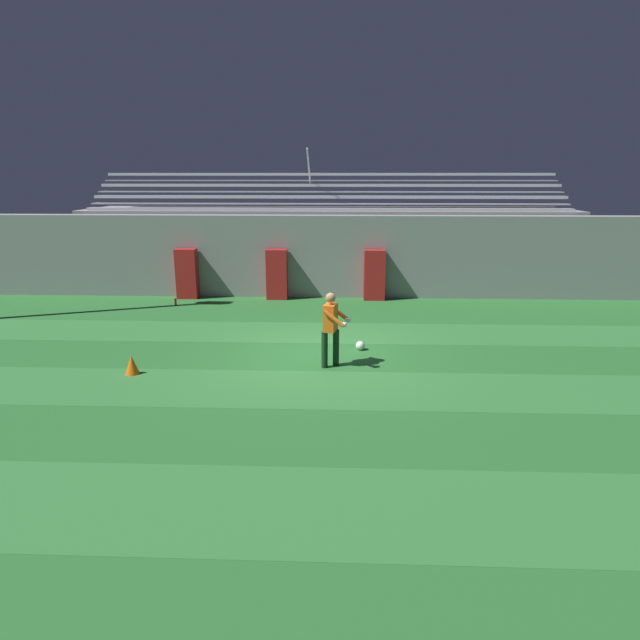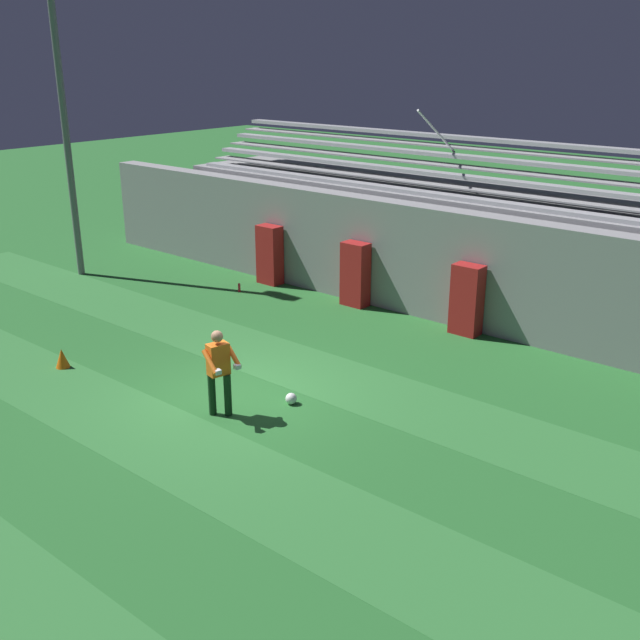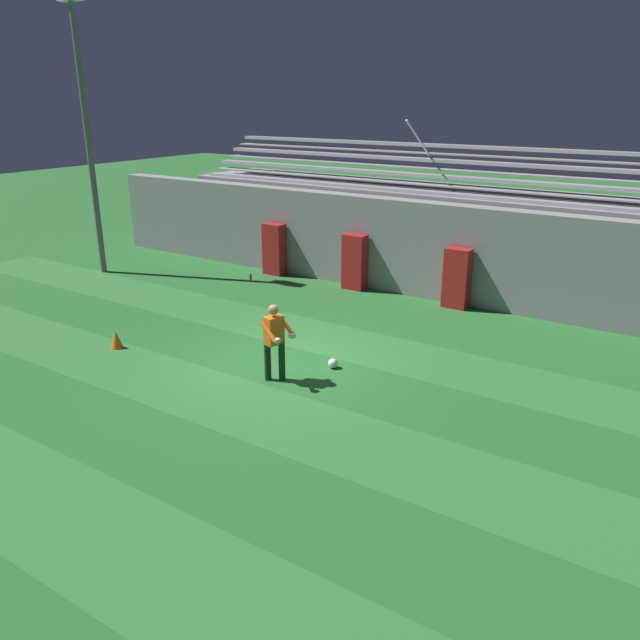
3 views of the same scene
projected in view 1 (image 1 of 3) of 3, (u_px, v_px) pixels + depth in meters
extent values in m
plane|color=#286B2D|center=(318.00, 355.00, 12.62)|extent=(80.00, 80.00, 0.00)
cube|color=#337A38|center=(298.00, 508.00, 6.83)|extent=(28.00, 1.97, 0.01)
cube|color=#337A38|center=(314.00, 389.00, 10.64)|extent=(28.00, 1.97, 0.01)
cube|color=#337A38|center=(321.00, 332.00, 14.45)|extent=(28.00, 1.97, 0.01)
cube|color=gray|center=(326.00, 256.00, 18.52)|extent=(24.00, 0.60, 2.80)
cube|color=#B21E1E|center=(277.00, 274.00, 18.20)|extent=(0.70, 0.44, 1.70)
cube|color=#B21E1E|center=(374.00, 275.00, 18.07)|extent=(0.70, 0.44, 1.70)
cube|color=#B21E1E|center=(187.00, 274.00, 18.32)|extent=(0.70, 0.44, 1.70)
cube|color=gray|center=(328.00, 247.00, 20.44)|extent=(18.00, 3.20, 2.90)
cube|color=#B7B7BC|center=(327.00, 209.00, 18.84)|extent=(17.10, 0.36, 0.10)
cube|color=gray|center=(327.00, 216.00, 18.71)|extent=(17.10, 0.60, 0.04)
cube|color=#B7B7BC|center=(327.00, 197.00, 19.41)|extent=(17.10, 0.36, 0.10)
cube|color=gray|center=(327.00, 204.00, 19.28)|extent=(17.10, 0.60, 0.04)
cube|color=#B7B7BC|center=(328.00, 185.00, 19.98)|extent=(17.10, 0.36, 0.10)
cube|color=gray|center=(328.00, 192.00, 19.85)|extent=(17.10, 0.60, 0.04)
cube|color=#B7B7BC|center=(328.00, 174.00, 20.55)|extent=(17.10, 0.36, 0.10)
cube|color=gray|center=(328.00, 180.00, 20.42)|extent=(17.10, 0.60, 0.04)
cylinder|color=#B7B7BC|center=(309.00, 167.00, 19.26)|extent=(0.06, 1.93, 1.25)
cylinder|color=#143319|center=(336.00, 348.00, 11.88)|extent=(0.17, 0.17, 0.82)
cylinder|color=#143319|center=(325.00, 350.00, 11.73)|extent=(0.17, 0.17, 0.82)
cube|color=orange|center=(330.00, 318.00, 11.62)|extent=(0.33, 0.43, 0.60)
sphere|color=#A37556|center=(331.00, 298.00, 11.51)|extent=(0.22, 0.22, 0.22)
cylinder|color=orange|center=(339.00, 313.00, 11.79)|extent=(0.49, 0.20, 0.37)
cylinder|color=orange|center=(334.00, 319.00, 11.35)|extent=(0.49, 0.20, 0.37)
cube|color=silver|center=(348.00, 320.00, 11.73)|extent=(0.13, 0.13, 0.08)
cube|color=silver|center=(343.00, 325.00, 11.36)|extent=(0.13, 0.13, 0.08)
sphere|color=white|center=(360.00, 346.00, 12.99)|extent=(0.22, 0.22, 0.22)
cone|color=orange|center=(132.00, 365.00, 11.39)|extent=(0.30, 0.30, 0.42)
cylinder|color=red|center=(176.00, 302.00, 17.39)|extent=(0.07, 0.07, 0.24)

